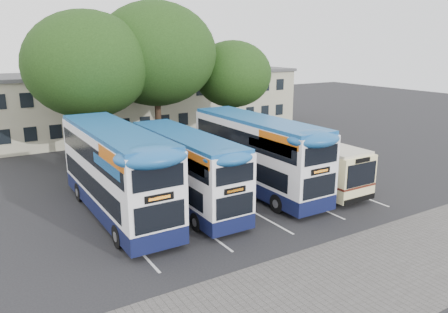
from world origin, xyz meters
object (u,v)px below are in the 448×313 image
at_px(tree_mid, 156,54).
at_px(bus_dd_right, 257,151).
at_px(bus_single, 300,158).
at_px(tree_right, 233,74).
at_px(bus_dd_left, 116,168).
at_px(bus_dd_mid, 185,167).
at_px(tree_left, 87,65).
at_px(lamp_post, 234,85).

relative_size(tree_mid, bus_dd_right, 1.11).
bearing_deg(bus_single, bus_dd_right, 175.34).
bearing_deg(bus_single, tree_right, 79.81).
relative_size(bus_dd_left, bus_single, 1.13).
bearing_deg(tree_right, bus_dd_mid, -132.50).
bearing_deg(bus_dd_mid, bus_single, -0.78).
bearing_deg(bus_dd_mid, tree_right, 47.50).
relative_size(bus_dd_left, bus_dd_right, 1.04).
bearing_deg(tree_right, tree_left, -179.94).
xyz_separation_m(tree_right, bus_dd_left, (-14.01, -10.50, -3.72)).
height_order(bus_dd_right, bus_single, bus_dd_right).
height_order(tree_mid, bus_single, tree_mid).
height_order(tree_right, bus_dd_left, tree_right).
relative_size(bus_dd_right, bus_single, 1.09).
xyz_separation_m(lamp_post, bus_dd_left, (-16.17, -13.57, -2.46)).
xyz_separation_m(lamp_post, bus_dd_mid, (-12.46, -14.32, -2.77)).
relative_size(tree_right, bus_single, 0.91).
distance_m(tree_left, tree_mid, 5.73).
relative_size(tree_left, bus_single, 1.12).
xyz_separation_m(tree_left, bus_dd_left, (-1.63, -10.49, -4.84)).
distance_m(tree_right, bus_single, 12.44).
xyz_separation_m(bus_dd_left, bus_dd_mid, (3.70, -0.75, -0.31)).
bearing_deg(tree_left, lamp_post, 11.97).
bearing_deg(tree_right, bus_dd_left, -143.15).
bearing_deg(bus_dd_mid, tree_left, 100.42).
bearing_deg(bus_dd_right, bus_dd_left, 176.09).
height_order(tree_left, bus_dd_mid, tree_left).
xyz_separation_m(lamp_post, bus_dd_right, (-7.47, -14.16, -2.55)).
xyz_separation_m(bus_dd_mid, bus_dd_right, (4.99, 0.15, 0.21)).
height_order(lamp_post, bus_dd_right, lamp_post).
xyz_separation_m(lamp_post, bus_single, (-4.20, -14.43, -3.37)).
relative_size(tree_mid, tree_right, 1.32).
distance_m(lamp_post, bus_single, 15.40).
xyz_separation_m(bus_dd_left, bus_dd_right, (8.69, -0.59, -0.09)).
bearing_deg(bus_dd_right, tree_left, 122.50).
bearing_deg(bus_single, lamp_post, 73.78).
bearing_deg(tree_mid, bus_dd_right, -83.18).
bearing_deg(tree_left, bus_dd_left, -98.86).
relative_size(lamp_post, tree_mid, 0.74).
distance_m(lamp_post, tree_left, 15.04).
height_order(lamp_post, tree_right, tree_right).
xyz_separation_m(lamp_post, tree_left, (-14.53, -3.08, 2.38)).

